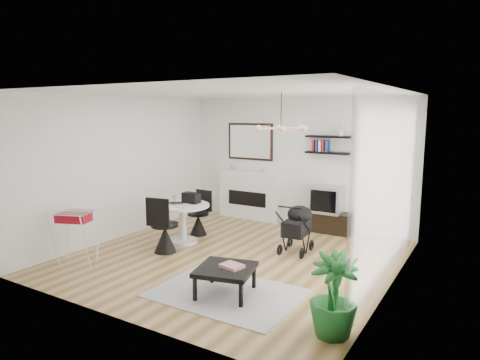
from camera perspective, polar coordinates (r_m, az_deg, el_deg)
The scene contains 25 objects.
floor at distance 7.24m, azimuth -0.91°, elevation -10.31°, with size 5.00×5.00×0.00m, color brown.
ceiling at distance 6.84m, azimuth -0.97°, elevation 11.56°, with size 5.00×5.00×0.00m, color white.
wall_back at distance 9.11m, azimuth 7.45°, elevation 2.35°, with size 5.00×5.00×0.00m, color white.
wall_left at distance 8.50m, azimuth -15.38°, elevation 1.62°, with size 5.00×5.00×0.00m, color white.
wall_right at distance 5.99m, azimuth 19.78°, elevation -1.59°, with size 5.00×5.00×0.00m, color white.
sheer_curtain at distance 6.20m, azimuth 19.24°, elevation -1.21°, with size 0.04×3.60×2.60m, color white.
fireplace at distance 9.63m, azimuth 1.18°, elevation -1.21°, with size 1.50×0.17×2.16m.
shelf_lower at distance 8.69m, azimuth 11.68°, elevation 3.58°, with size 0.90×0.25×0.04m, color black.
shelf_upper at distance 8.67m, azimuth 11.74°, elevation 5.68°, with size 0.90×0.25×0.04m, color black.
pendant_lamp at distance 6.76m, azimuth 5.48°, elevation 6.88°, with size 0.90×0.90×0.10m, color #E29D76, non-canonical shape.
tv_console at distance 8.86m, azimuth 11.23°, elevation -5.47°, with size 1.10×0.38×0.41m, color black.
crt_tv at distance 8.74m, azimuth 11.60°, elevation -2.50°, with size 0.61×0.54×0.54m.
dining_table at distance 7.98m, azimuth -7.64°, elevation -4.98°, with size 0.99×0.99×0.72m.
laptop at distance 7.95m, azimuth -8.77°, elevation -3.15°, with size 0.35×0.22×0.03m, color black.
black_bag at distance 8.03m, azimuth -6.52°, elevation -2.37°, with size 0.32×0.19×0.19m, color black.
newspaper at distance 7.73m, azimuth -7.41°, elevation -3.53°, with size 0.31×0.25×0.01m, color beige.
drinking_glass at distance 8.22m, azimuth -8.73°, elevation -2.45°, with size 0.06×0.06×0.11m, color white.
chair_far at distance 8.50m, azimuth -5.51°, elevation -5.46°, with size 0.42×0.43×0.87m.
chair_near at distance 7.53m, azimuth -10.06°, elevation -7.20°, with size 0.49×0.50×0.99m.
drying_rack at distance 7.34m, azimuth -20.97°, elevation -6.97°, with size 0.72×0.70×0.85m.
stroller at distance 7.51m, azimuth 7.63°, elevation -6.63°, with size 0.49×0.75×0.89m.
rug at distance 5.92m, azimuth -1.84°, elevation -14.83°, with size 1.91×1.38×0.01m, color #A7A7A7.
coffee_table at distance 5.76m, azimuth -1.96°, elevation -11.93°, with size 0.87×0.87×0.37m.
magazines at distance 5.72m, azimuth -1.08°, elevation -11.39°, with size 0.28×0.22×0.04m, color red.
potted_plant at distance 4.84m, azimuth 12.33°, elevation -14.77°, with size 0.52×0.52×0.92m, color #1C6223.
Camera 1 is at (3.63, -5.79, 2.40)m, focal length 32.00 mm.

